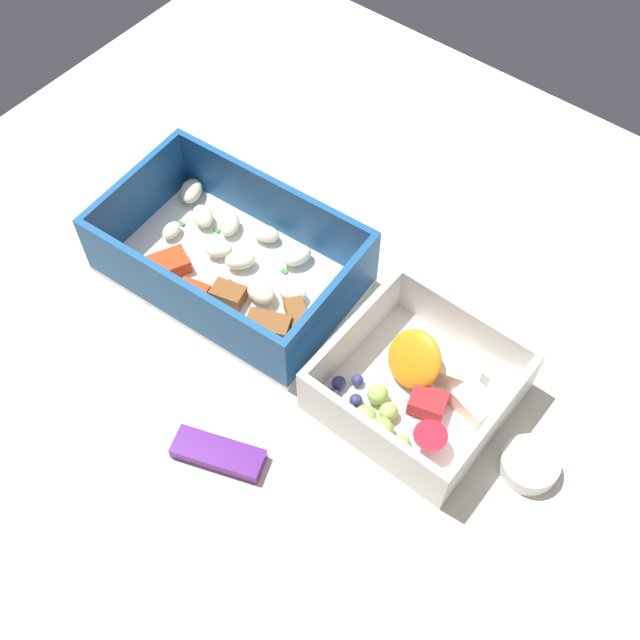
{
  "coord_description": "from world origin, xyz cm",
  "views": [
    {
      "loc": [
        -24.41,
        26.78,
        57.94
      ],
      "look_at": [
        -1.99,
        -1.71,
        4.0
      ],
      "focal_mm": 44.77,
      "sensor_mm": 36.0,
      "label": 1
    }
  ],
  "objects_px": {
    "fruit_bowl": "(419,389)",
    "candy_bar": "(218,454)",
    "pasta_container": "(233,262)",
    "paper_cup_liner": "(529,465)"
  },
  "relations": [
    {
      "from": "fruit_bowl",
      "to": "candy_bar",
      "type": "height_order",
      "value": "fruit_bowl"
    },
    {
      "from": "pasta_container",
      "to": "fruit_bowl",
      "type": "xyz_separation_m",
      "value": [
        -0.19,
        0.0,
        -0.0
      ]
    },
    {
      "from": "candy_bar",
      "to": "pasta_container",
      "type": "bearing_deg",
      "value": -52.33
    },
    {
      "from": "candy_bar",
      "to": "paper_cup_liner",
      "type": "relative_size",
      "value": 1.6
    },
    {
      "from": "fruit_bowl",
      "to": "paper_cup_liner",
      "type": "xyz_separation_m",
      "value": [
        -0.1,
        -0.0,
        -0.01
      ]
    },
    {
      "from": "candy_bar",
      "to": "paper_cup_liner",
      "type": "distance_m",
      "value": 0.23
    },
    {
      "from": "fruit_bowl",
      "to": "pasta_container",
      "type": "bearing_deg",
      "value": -0.63
    },
    {
      "from": "pasta_container",
      "to": "candy_bar",
      "type": "height_order",
      "value": "pasta_container"
    },
    {
      "from": "pasta_container",
      "to": "fruit_bowl",
      "type": "height_order",
      "value": "pasta_container"
    },
    {
      "from": "pasta_container",
      "to": "fruit_bowl",
      "type": "bearing_deg",
      "value": 175.82
    }
  ]
}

